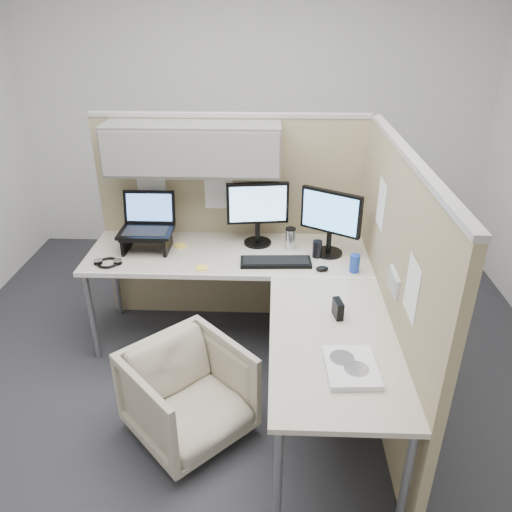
{
  "coord_description": "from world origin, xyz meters",
  "views": [
    {
      "loc": [
        0.21,
        -2.62,
        2.31
      ],
      "look_at": [
        0.1,
        0.25,
        0.85
      ],
      "focal_mm": 35.0,
      "sensor_mm": 36.0,
      "label": 1
    }
  ],
  "objects_px": {
    "office_chair": "(188,391)",
    "monitor_left": "(258,209)",
    "desk": "(259,288)",
    "keyboard": "(276,262)"
  },
  "relations": [
    {
      "from": "desk",
      "to": "keyboard",
      "type": "distance_m",
      "value": 0.28
    },
    {
      "from": "desk",
      "to": "keyboard",
      "type": "height_order",
      "value": "keyboard"
    },
    {
      "from": "monitor_left",
      "to": "keyboard",
      "type": "xyz_separation_m",
      "value": [
        0.13,
        -0.31,
        -0.26
      ]
    },
    {
      "from": "desk",
      "to": "keyboard",
      "type": "relative_size",
      "value": 4.18
    },
    {
      "from": "office_chair",
      "to": "monitor_left",
      "type": "height_order",
      "value": "monitor_left"
    },
    {
      "from": "office_chair",
      "to": "keyboard",
      "type": "bearing_deg",
      "value": 14.49
    },
    {
      "from": "monitor_left",
      "to": "keyboard",
      "type": "distance_m",
      "value": 0.43
    },
    {
      "from": "desk",
      "to": "keyboard",
      "type": "xyz_separation_m",
      "value": [
        0.1,
        0.25,
        0.05
      ]
    },
    {
      "from": "office_chair",
      "to": "keyboard",
      "type": "distance_m",
      "value": 1.04
    },
    {
      "from": "office_chair",
      "to": "monitor_left",
      "type": "bearing_deg",
      "value": 28.18
    }
  ]
}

